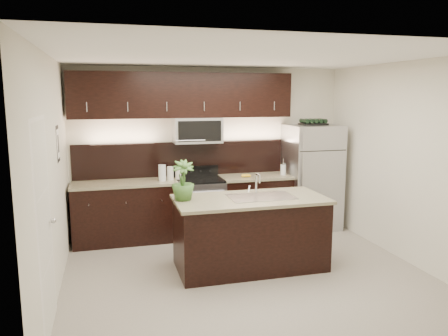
# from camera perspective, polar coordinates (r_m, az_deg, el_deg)

# --- Properties ---
(ground) EXTENTS (4.50, 4.50, 0.00)m
(ground) POSITION_cam_1_polar(r_m,az_deg,el_deg) (5.74, 2.89, -13.59)
(ground) COLOR gray
(ground) RESTS_ON ground
(room_walls) EXTENTS (4.52, 4.02, 2.71)m
(room_walls) POSITION_cam_1_polar(r_m,az_deg,el_deg) (5.24, 2.01, 3.43)
(room_walls) COLOR beige
(room_walls) RESTS_ON ground
(counter_run) EXTENTS (3.51, 0.65, 0.94)m
(counter_run) POSITION_cam_1_polar(r_m,az_deg,el_deg) (7.04, -4.88, -5.19)
(counter_run) COLOR black
(counter_run) RESTS_ON ground
(upper_fixtures) EXTENTS (3.49, 0.40, 1.66)m
(upper_fixtures) POSITION_cam_1_polar(r_m,az_deg,el_deg) (6.96, -5.07, 8.54)
(upper_fixtures) COLOR black
(upper_fixtures) RESTS_ON counter_run
(island) EXTENTS (1.96, 0.96, 0.94)m
(island) POSITION_cam_1_polar(r_m,az_deg,el_deg) (5.79, 3.41, -8.41)
(island) COLOR black
(island) RESTS_ON ground
(sink_faucet) EXTENTS (0.84, 0.50, 0.28)m
(sink_faucet) POSITION_cam_1_polar(r_m,az_deg,el_deg) (5.71, 4.86, -3.62)
(sink_faucet) COLOR silver
(sink_faucet) RESTS_ON island
(refrigerator) EXTENTS (0.85, 0.77, 1.76)m
(refrigerator) POSITION_cam_1_polar(r_m,az_deg,el_deg) (7.56, 11.35, -1.15)
(refrigerator) COLOR #B2B2B7
(refrigerator) RESTS_ON ground
(wine_rack) EXTENTS (0.43, 0.27, 0.10)m
(wine_rack) POSITION_cam_1_polar(r_m,az_deg,el_deg) (7.45, 11.58, 5.89)
(wine_rack) COLOR black
(wine_rack) RESTS_ON refrigerator
(plant) EXTENTS (0.29, 0.29, 0.51)m
(plant) POSITION_cam_1_polar(r_m,az_deg,el_deg) (5.50, -5.39, -1.62)
(plant) COLOR #386126
(plant) RESTS_ON island
(canisters) EXTENTS (0.36, 0.18, 0.25)m
(canisters) POSITION_cam_1_polar(r_m,az_deg,el_deg) (6.86, -7.29, -0.67)
(canisters) COLOR silver
(canisters) RESTS_ON counter_run
(french_press) EXTENTS (0.09, 0.09, 0.26)m
(french_press) POSITION_cam_1_polar(r_m,az_deg,el_deg) (7.33, 7.73, -0.12)
(french_press) COLOR silver
(french_press) RESTS_ON counter_run
(bananas) EXTENTS (0.17, 0.14, 0.05)m
(bananas) POSITION_cam_1_polar(r_m,az_deg,el_deg) (7.07, 2.50, -0.99)
(bananas) COLOR gold
(bananas) RESTS_ON counter_run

